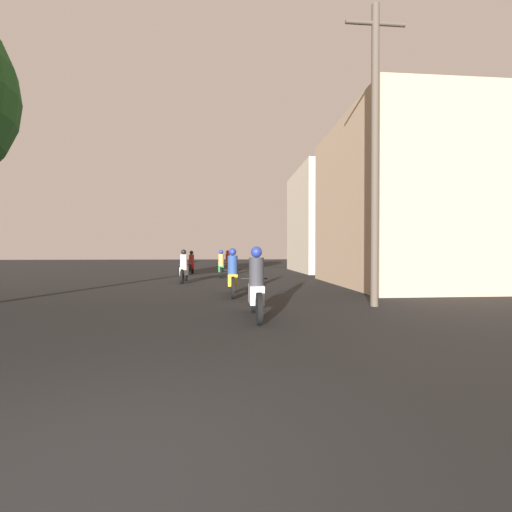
{
  "coord_description": "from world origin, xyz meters",
  "views": [
    {
      "loc": [
        0.81,
        -1.92,
        1.44
      ],
      "look_at": [
        2.35,
        16.01,
        1.2
      ],
      "focal_mm": 24.0,
      "sensor_mm": 36.0,
      "label": 1
    }
  ],
  "objects_px": {
    "motorcycle_green": "(221,266)",
    "motorcycle_white": "(184,269)",
    "building_right_near": "(403,204)",
    "building_right_far": "(334,221)",
    "motorcycle_yellow": "(233,277)",
    "motorcycle_red": "(192,265)",
    "motorcycle_silver": "(256,289)",
    "utility_pole_near": "(375,150)",
    "motorcycle_orange": "(228,262)"
  },
  "relations": [
    {
      "from": "motorcycle_green",
      "to": "motorcycle_white",
      "type": "bearing_deg",
      "value": -121.78
    },
    {
      "from": "building_right_near",
      "to": "building_right_far",
      "type": "height_order",
      "value": "building_right_far"
    },
    {
      "from": "motorcycle_yellow",
      "to": "motorcycle_green",
      "type": "relative_size",
      "value": 0.98
    },
    {
      "from": "motorcycle_yellow",
      "to": "motorcycle_red",
      "type": "height_order",
      "value": "motorcycle_yellow"
    },
    {
      "from": "motorcycle_silver",
      "to": "building_right_far",
      "type": "relative_size",
      "value": 0.27
    },
    {
      "from": "building_right_near",
      "to": "utility_pole_near",
      "type": "relative_size",
      "value": 0.98
    },
    {
      "from": "motorcycle_yellow",
      "to": "building_right_far",
      "type": "height_order",
      "value": "building_right_far"
    },
    {
      "from": "motorcycle_red",
      "to": "building_right_far",
      "type": "relative_size",
      "value": 0.27
    },
    {
      "from": "motorcycle_green",
      "to": "motorcycle_yellow",
      "type": "bearing_deg",
      "value": -91.06
    },
    {
      "from": "motorcycle_orange",
      "to": "building_right_near",
      "type": "bearing_deg",
      "value": -59.69
    },
    {
      "from": "motorcycle_silver",
      "to": "motorcycle_orange",
      "type": "bearing_deg",
      "value": 93.85
    },
    {
      "from": "building_right_near",
      "to": "utility_pole_near",
      "type": "bearing_deg",
      "value": -124.3
    },
    {
      "from": "motorcycle_silver",
      "to": "motorcycle_yellow",
      "type": "relative_size",
      "value": 1.0
    },
    {
      "from": "utility_pole_near",
      "to": "building_right_near",
      "type": "bearing_deg",
      "value": 55.7
    },
    {
      "from": "motorcycle_green",
      "to": "building_right_far",
      "type": "xyz_separation_m",
      "value": [
        8.08,
        4.75,
        3.0
      ]
    },
    {
      "from": "motorcycle_red",
      "to": "building_right_near",
      "type": "distance_m",
      "value": 12.91
    },
    {
      "from": "motorcycle_silver",
      "to": "utility_pole_near",
      "type": "xyz_separation_m",
      "value": [
        3.21,
        1.29,
        3.46
      ]
    },
    {
      "from": "motorcycle_white",
      "to": "motorcycle_orange",
      "type": "xyz_separation_m",
      "value": [
        2.07,
        10.73,
        0.0
      ]
    },
    {
      "from": "building_right_near",
      "to": "building_right_far",
      "type": "distance_m",
      "value": 10.17
    },
    {
      "from": "motorcycle_white",
      "to": "building_right_far",
      "type": "xyz_separation_m",
      "value": [
        9.76,
        8.0,
        2.99
      ]
    },
    {
      "from": "motorcycle_yellow",
      "to": "utility_pole_near",
      "type": "distance_m",
      "value": 5.59
    },
    {
      "from": "motorcycle_silver",
      "to": "motorcycle_white",
      "type": "height_order",
      "value": "motorcycle_silver"
    },
    {
      "from": "motorcycle_orange",
      "to": "building_right_near",
      "type": "relative_size",
      "value": 0.26
    },
    {
      "from": "motorcycle_silver",
      "to": "motorcycle_white",
      "type": "xyz_separation_m",
      "value": [
        -2.63,
        8.83,
        -0.01
      ]
    },
    {
      "from": "motorcycle_white",
      "to": "utility_pole_near",
      "type": "xyz_separation_m",
      "value": [
        5.84,
        -7.54,
        3.47
      ]
    },
    {
      "from": "motorcycle_yellow",
      "to": "motorcycle_white",
      "type": "xyz_separation_m",
      "value": [
        -2.18,
        5.13,
        -0.01
      ]
    },
    {
      "from": "motorcycle_white",
      "to": "motorcycle_green",
      "type": "relative_size",
      "value": 1.04
    },
    {
      "from": "motorcycle_yellow",
      "to": "motorcycle_red",
      "type": "relative_size",
      "value": 1.01
    },
    {
      "from": "motorcycle_red",
      "to": "utility_pole_near",
      "type": "distance_m",
      "value": 15.07
    },
    {
      "from": "motorcycle_red",
      "to": "motorcycle_orange",
      "type": "xyz_separation_m",
      "value": [
        2.3,
        4.92,
        0.01
      ]
    },
    {
      "from": "motorcycle_white",
      "to": "motorcycle_green",
      "type": "height_order",
      "value": "same"
    },
    {
      "from": "motorcycle_silver",
      "to": "motorcycle_orange",
      "type": "relative_size",
      "value": 1.01
    },
    {
      "from": "building_right_near",
      "to": "utility_pole_near",
      "type": "height_order",
      "value": "utility_pole_near"
    },
    {
      "from": "motorcycle_red",
      "to": "building_right_far",
      "type": "bearing_deg",
      "value": 9.98
    },
    {
      "from": "motorcycle_white",
      "to": "motorcycle_red",
      "type": "height_order",
      "value": "motorcycle_white"
    },
    {
      "from": "motorcycle_silver",
      "to": "building_right_far",
      "type": "xyz_separation_m",
      "value": [
        7.14,
        16.83,
        2.98
      ]
    },
    {
      "from": "building_right_near",
      "to": "motorcycle_white",
      "type": "bearing_deg",
      "value": 167.16
    },
    {
      "from": "building_right_far",
      "to": "motorcycle_green",
      "type": "bearing_deg",
      "value": -149.56
    },
    {
      "from": "building_right_near",
      "to": "motorcycle_red",
      "type": "bearing_deg",
      "value": 140.69
    },
    {
      "from": "motorcycle_green",
      "to": "building_right_far",
      "type": "distance_m",
      "value": 9.84
    },
    {
      "from": "motorcycle_green",
      "to": "motorcycle_red",
      "type": "bearing_deg",
      "value": 122.36
    },
    {
      "from": "motorcycle_white",
      "to": "motorcycle_red",
      "type": "xyz_separation_m",
      "value": [
        -0.23,
        5.81,
        -0.01
      ]
    },
    {
      "from": "motorcycle_yellow",
      "to": "utility_pole_near",
      "type": "height_order",
      "value": "utility_pole_near"
    },
    {
      "from": "building_right_far",
      "to": "motorcycle_white",
      "type": "bearing_deg",
      "value": -140.66
    },
    {
      "from": "building_right_far",
      "to": "utility_pole_near",
      "type": "relative_size",
      "value": 0.95
    },
    {
      "from": "motorcycle_yellow",
      "to": "motorcycle_green",
      "type": "distance_m",
      "value": 8.4
    },
    {
      "from": "motorcycle_yellow",
      "to": "utility_pole_near",
      "type": "relative_size",
      "value": 0.26
    },
    {
      "from": "building_right_near",
      "to": "utility_pole_near",
      "type": "distance_m",
      "value": 6.53
    },
    {
      "from": "motorcycle_green",
      "to": "building_right_near",
      "type": "height_order",
      "value": "building_right_near"
    },
    {
      "from": "motorcycle_green",
      "to": "building_right_near",
      "type": "bearing_deg",
      "value": -39.17
    }
  ]
}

